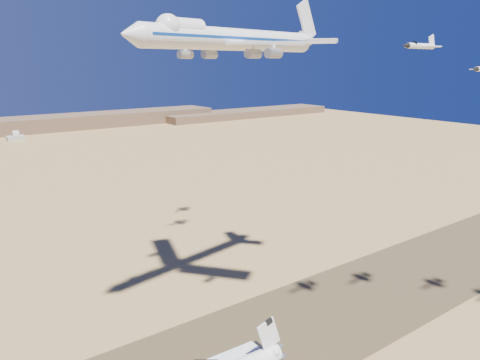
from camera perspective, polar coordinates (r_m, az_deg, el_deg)
ground at (r=151.05m, az=-2.05°, el=-21.10°), size 1200.00×1200.00×0.00m
runway at (r=151.03m, az=-2.05°, el=-21.09°), size 600.00×50.00×0.06m
ridgeline at (r=648.38m, az=-24.45°, el=5.88°), size 960.00×90.00×18.00m
carrier_747 at (r=149.80m, az=-1.32°, el=16.80°), size 85.26×64.78×21.16m
chase_jet_a at (r=136.81m, az=21.08°, el=15.02°), size 15.83×8.51×3.94m
chase_jet_e at (r=203.60m, az=-3.33°, el=16.45°), size 14.16×7.85×3.54m
chase_jet_f at (r=227.20m, az=-3.08°, el=16.48°), size 13.81×8.03×3.52m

